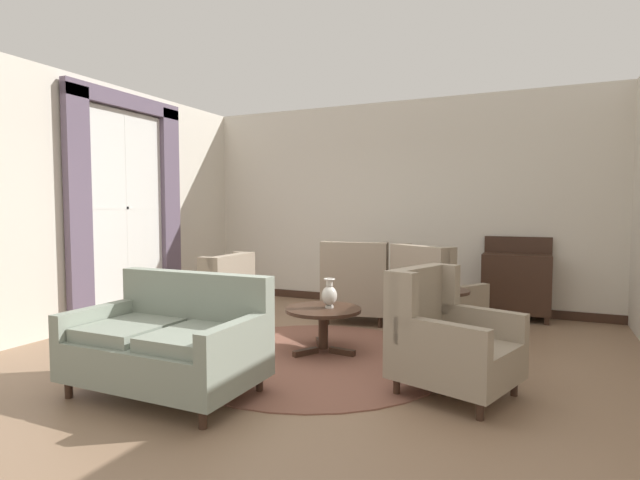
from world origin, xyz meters
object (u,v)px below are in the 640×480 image
(settee, at_px, (169,344))
(armchair_far_left, at_px, (433,297))
(porcelain_vase, at_px, (329,295))
(sideboard, at_px, (516,282))
(armchair_foreground_right, at_px, (357,288))
(armchair_beside_settee, at_px, (212,300))
(coffee_table, at_px, (323,317))
(armchair_back_corner, at_px, (447,341))
(side_table, at_px, (442,316))

(settee, relative_size, armchair_far_left, 1.33)
(porcelain_vase, bearing_deg, sideboard, 54.94)
(armchair_foreground_right, bearing_deg, armchair_beside_settee, 37.92)
(armchair_beside_settee, height_order, armchair_far_left, armchair_far_left)
(porcelain_vase, bearing_deg, coffee_table, -144.24)
(armchair_far_left, height_order, sideboard, sideboard)
(settee, height_order, armchair_far_left, armchair_far_left)
(settee, bearing_deg, armchair_back_corner, 24.61)
(sideboard, bearing_deg, armchair_foreground_right, -152.10)
(armchair_foreground_right, bearing_deg, armchair_far_left, 159.81)
(armchair_beside_settee, distance_m, side_table, 2.60)
(armchair_foreground_right, height_order, sideboard, sideboard)
(armchair_beside_settee, bearing_deg, coffee_table, 86.35)
(coffee_table, bearing_deg, sideboard, 54.53)
(coffee_table, distance_m, armchair_beside_settee, 1.44)
(settee, relative_size, armchair_beside_settee, 1.56)
(porcelain_vase, bearing_deg, armchair_back_corner, -26.53)
(porcelain_vase, distance_m, armchair_far_left, 1.47)
(porcelain_vase, bearing_deg, side_table, 16.97)
(armchair_foreground_right, xyz_separation_m, sideboard, (1.90, 1.00, 0.06))
(side_table, bearing_deg, settee, -133.84)
(armchair_far_left, bearing_deg, armchair_back_corner, 136.85)
(coffee_table, height_order, side_table, side_table)
(settee, bearing_deg, porcelain_vase, 65.33)
(coffee_table, relative_size, sideboard, 0.71)
(coffee_table, distance_m, side_table, 1.20)
(armchair_far_left, bearing_deg, porcelain_vase, 88.07)
(settee, bearing_deg, side_table, 46.56)
(coffee_table, relative_size, settee, 0.52)
(coffee_table, height_order, armchair_back_corner, armchair_back_corner)
(armchair_far_left, height_order, armchair_back_corner, armchair_far_left)
(coffee_table, distance_m, sideboard, 3.00)
(settee, relative_size, armchair_back_corner, 1.42)
(armchair_foreground_right, xyz_separation_m, side_table, (1.29, -1.07, -0.03))
(settee, height_order, armchair_foreground_right, armchair_foreground_right)
(porcelain_vase, height_order, side_table, porcelain_vase)
(coffee_table, distance_m, porcelain_vase, 0.24)
(porcelain_vase, bearing_deg, armchair_far_left, 55.65)
(armchair_foreground_right, bearing_deg, armchair_back_corner, 117.01)
(coffee_table, xyz_separation_m, sideboard, (1.74, 2.44, 0.13))
(porcelain_vase, bearing_deg, settee, -115.08)
(armchair_foreground_right, bearing_deg, coffee_table, 86.83)
(porcelain_vase, xyz_separation_m, armchair_foreground_right, (-0.21, 1.40, -0.16))
(armchair_beside_settee, bearing_deg, armchair_back_corner, 75.12)
(armchair_back_corner, bearing_deg, armchair_foreground_right, 54.81)
(porcelain_vase, relative_size, armchair_back_corner, 0.29)
(porcelain_vase, relative_size, armchair_foreground_right, 0.29)
(porcelain_vase, bearing_deg, armchair_beside_settee, 179.32)
(porcelain_vase, relative_size, settee, 0.20)
(armchair_beside_settee, distance_m, armchair_foreground_right, 1.89)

